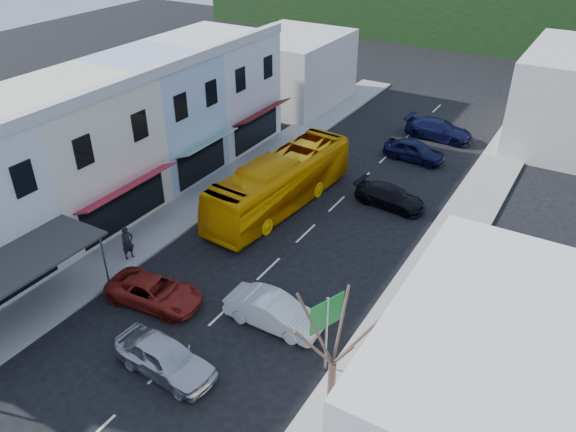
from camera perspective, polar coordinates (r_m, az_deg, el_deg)
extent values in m
plane|color=black|center=(26.99, -6.62, -9.68)|extent=(120.00, 120.00, 0.00)
cube|color=gray|center=(37.36, -6.78, 2.94)|extent=(3.00, 52.00, 0.15)
cube|color=gray|center=(31.70, 15.57, -3.66)|extent=(3.00, 52.00, 0.15)
cube|color=beige|center=(34.51, -20.95, 5.83)|extent=(7.00, 8.00, 8.00)
cube|color=maroon|center=(32.01, -15.89, 2.88)|extent=(1.30, 6.80, 0.08)
cube|color=#A6C1D3|center=(38.79, -13.16, 9.79)|extent=(7.00, 6.00, 8.00)
cube|color=#195926|center=(36.59, -8.20, 7.39)|extent=(1.30, 5.10, 0.08)
cube|color=silver|center=(43.40, -7.30, 12.60)|extent=(7.00, 7.00, 8.00)
cube|color=#571213|center=(41.45, -2.61, 10.54)|extent=(1.30, 5.95, 0.08)
cube|color=#B7B2A8|center=(51.74, 0.48, 14.69)|extent=(8.00, 10.00, 6.00)
imported|color=#F8A705|center=(34.33, -0.77, 3.29)|extent=(3.37, 11.76, 3.10)
imported|color=silver|center=(24.16, -12.37, -13.99)|extent=(4.50, 2.07, 1.40)
imported|color=silver|center=(25.74, -1.49, -9.76)|extent=(4.42, 1.86, 1.40)
imported|color=maroon|center=(27.66, -13.43, -7.42)|extent=(4.78, 2.40, 1.40)
imported|color=black|center=(35.32, 10.34, 2.03)|extent=(4.64, 2.21, 1.40)
imported|color=black|center=(41.74, 12.70, 6.46)|extent=(4.50, 2.06, 1.40)
imported|color=black|center=(45.89, 15.07, 8.41)|extent=(4.53, 1.93, 1.40)
imported|color=black|center=(30.80, -15.96, -2.76)|extent=(0.55, 0.69, 1.70)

